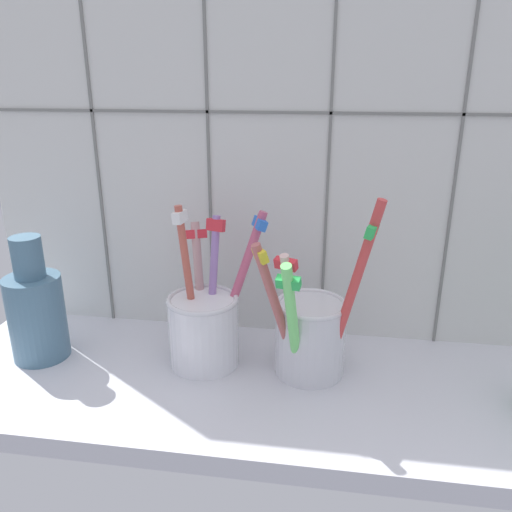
% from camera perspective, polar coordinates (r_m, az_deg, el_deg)
% --- Properties ---
extents(counter_slab, '(0.64, 0.22, 0.02)m').
position_cam_1_polar(counter_slab, '(0.52, -0.44, -14.71)').
color(counter_slab, silver).
rests_on(counter_slab, ground).
extents(tile_wall_back, '(0.64, 0.02, 0.45)m').
position_cam_1_polar(tile_wall_back, '(0.56, 1.47, 11.37)').
color(tile_wall_back, silver).
rests_on(tile_wall_back, ground).
extents(toothbrush_cup_left, '(0.10, 0.09, 0.17)m').
position_cam_1_polar(toothbrush_cup_left, '(0.53, -5.80, -7.58)').
color(toothbrush_cup_left, white).
rests_on(toothbrush_cup_left, counter_slab).
extents(toothbrush_cup_right, '(0.12, 0.11, 0.19)m').
position_cam_1_polar(toothbrush_cup_right, '(0.51, 6.04, -8.56)').
color(toothbrush_cup_right, silver).
rests_on(toothbrush_cup_right, counter_slab).
extents(ceramic_vase, '(0.06, 0.06, 0.13)m').
position_cam_1_polar(ceramic_vase, '(0.58, -23.47, -5.65)').
color(ceramic_vase, slate).
rests_on(ceramic_vase, counter_slab).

